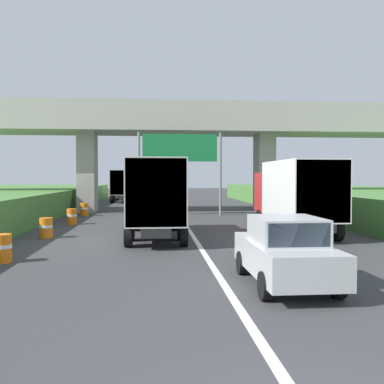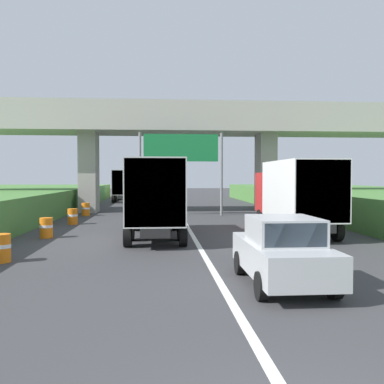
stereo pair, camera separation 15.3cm
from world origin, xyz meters
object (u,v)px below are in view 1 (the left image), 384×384
truck_black (156,195)px  construction_barrel_2 (46,228)px  truck_red (295,193)px  construction_barrel_3 (72,216)px  truck_blue (123,184)px  car_silver (285,251)px  construction_barrel_4 (84,209)px  construction_barrel_1 (2,248)px  truck_yellow (128,183)px  overhead_highway_sign (180,154)px

truck_black → construction_barrel_2: size_ratio=8.11×
truck_red → construction_barrel_2: bearing=-178.1°
truck_black → construction_barrel_3: truck_black is taller
truck_black → truck_blue: bearing=97.0°
truck_red → construction_barrel_3: (-11.33, 5.09, -1.47)m
truck_black → construction_barrel_3: 7.75m
car_silver → truck_red: bearing=70.2°
construction_barrel_3 → construction_barrel_2: bearing=-90.8°
truck_blue → construction_barrel_3: size_ratio=8.11×
construction_barrel_2 → construction_barrel_4: size_ratio=1.00×
truck_black → construction_barrel_1: 7.10m
truck_red → construction_barrel_4: size_ratio=8.11×
truck_blue → construction_barrel_1: 33.64m
truck_yellow → truck_blue: bearing=-90.3°
car_silver → construction_barrel_3: size_ratio=4.56×
construction_barrel_3 → truck_red: bearing=-24.2°
construction_barrel_2 → construction_barrel_3: 5.46m
truck_yellow → car_silver: 44.68m
truck_black → construction_barrel_2: bearing=174.4°
truck_blue → construction_barrel_1: size_ratio=8.11×
car_silver → construction_barrel_4: size_ratio=4.56×
truck_blue → construction_barrel_2: (-1.33, -28.13, -1.47)m
construction_barrel_2 → car_silver: bearing=-48.2°
truck_blue → construction_barrel_3: 22.75m
truck_red → overhead_highway_sign: bearing=115.6°
truck_yellow → construction_barrel_1: size_ratio=8.11×
truck_red → construction_barrel_2: (-11.41, -0.37, -1.47)m
overhead_highway_sign → construction_barrel_4: (-6.64, 0.37, -3.86)m
truck_black → car_silver: bearing=-69.5°
car_silver → truck_yellow: bearing=98.6°
truck_red → construction_barrel_2: truck_red is taller
truck_yellow → car_silver: bearing=-81.4°
truck_yellow → truck_blue: (-0.03, -7.03, 0.00)m
truck_blue → car_silver: (6.71, -37.13, -1.08)m
overhead_highway_sign → construction_barrel_3: bearing=-141.8°
truck_red → construction_barrel_2: 11.51m
truck_yellow → truck_black: 35.80m
overhead_highway_sign → construction_barrel_2: 12.99m
construction_barrel_3 → construction_barrel_4: bearing=91.9°
overhead_highway_sign → truck_blue: overhead_highway_sign is taller
truck_yellow → construction_barrel_3: 29.77m
construction_barrel_4 → overhead_highway_sign: bearing=-3.2°
construction_barrel_3 → construction_barrel_4: 5.46m
truck_red → truck_black: same height
construction_barrel_2 → construction_barrel_4: (-0.10, 10.91, 0.00)m
truck_yellow → truck_black: same height
construction_barrel_3 → truck_yellow: bearing=87.5°
construction_barrel_2 → truck_red: bearing=1.9°
truck_black → construction_barrel_4: (-4.96, 11.39, -1.47)m
truck_red → truck_blue: size_ratio=1.00×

